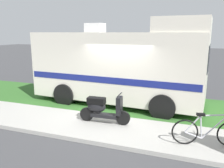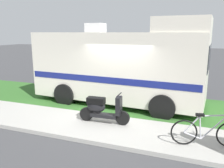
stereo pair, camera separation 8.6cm
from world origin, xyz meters
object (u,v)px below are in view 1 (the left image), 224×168
(pickup_truck_near, at_px, (101,65))
(motorhome_rv, at_px, (120,65))
(scooter, at_px, (103,109))
(bicycle, at_px, (208,131))

(pickup_truck_near, bearing_deg, motorhome_rv, -58.90)
(scooter, height_order, bicycle, scooter)
(bicycle, xyz_separation_m, pickup_truck_near, (-5.97, 7.45, 0.43))
(motorhome_rv, relative_size, pickup_truck_near, 1.35)
(motorhome_rv, distance_m, scooter, 2.66)
(motorhome_rv, height_order, bicycle, motorhome_rv)
(bicycle, distance_m, pickup_truck_near, 9.56)
(motorhome_rv, height_order, scooter, motorhome_rv)
(motorhome_rv, bearing_deg, scooter, -85.02)
(pickup_truck_near, bearing_deg, scooter, -67.12)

